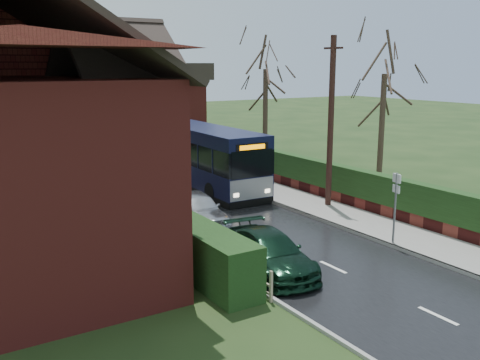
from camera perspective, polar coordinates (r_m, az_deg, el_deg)
ground at (r=18.99m, az=5.84°, el=-7.43°), size 140.00×140.00×0.00m
road at (r=27.23m, az=-7.18°, el=-1.38°), size 6.00×100.00×0.02m
pavement at (r=29.21m, az=0.39°, el=-0.24°), size 2.50×100.00×0.14m
kerb_right at (r=28.60m, az=-1.64°, el=-0.51°), size 0.12×100.00×0.14m
kerb_left at (r=26.13m, az=-13.25°, el=-2.11°), size 0.12×100.00×0.10m
front_hedge at (r=21.10m, az=-11.07°, el=-3.30°), size 1.20×16.00×1.60m
picket_fence at (r=21.46m, az=-9.16°, el=-3.94°), size 0.10×16.00×0.90m
right_wall_hedge at (r=29.87m, az=2.90°, el=1.88°), size 0.60×50.00×1.80m
bus at (r=28.49m, az=-4.33°, el=2.53°), size 2.62×10.60×3.20m
car_silver at (r=21.61m, az=-4.60°, el=-3.09°), size 2.03×4.11×1.35m
car_green at (r=16.87m, az=3.20°, el=-7.71°), size 2.33×4.45×1.23m
car_distant at (r=51.74m, az=-17.36°, el=5.33°), size 1.63×4.12×1.33m
bus_stop_sign at (r=19.52m, az=16.27°, el=-1.90°), size 0.14×0.41×2.68m
telegraph_pole at (r=23.97m, az=9.66°, el=6.01°), size 0.26×0.98×7.60m
tree_right_near at (r=27.45m, az=15.22°, el=11.72°), size 3.92×3.92×8.47m
tree_right_far at (r=35.16m, az=2.77°, el=12.41°), size 4.50×4.50×8.70m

